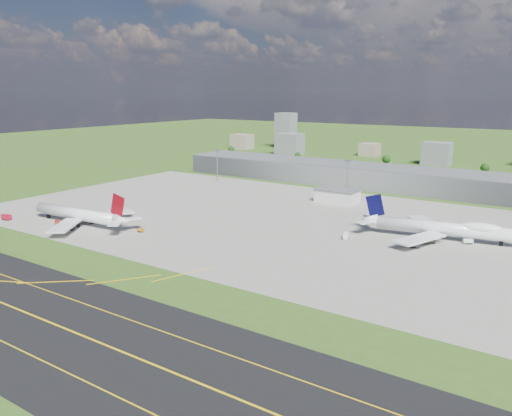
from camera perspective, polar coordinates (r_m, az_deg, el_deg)
The scene contains 23 objects.
ground at distance 378.24m, azimuth 11.00°, elevation 2.24°, with size 1400.00×1400.00×0.00m, color #36561A.
taxiway at distance 178.43m, azimuth -24.04°, elevation -11.20°, with size 1400.00×60.00×0.06m, color black.
apron at distance 277.10m, azimuth 4.10°, elevation -1.53°, with size 360.00×190.00×0.08m, color gray.
terminal at distance 390.65m, azimuth 11.91°, elevation 3.66°, with size 300.00×42.00×15.00m, color slate.
ops_building at distance 328.50m, azimuth 9.27°, elevation 1.37°, with size 26.00×16.00×8.00m, color silver.
mast_west at distance 395.27m, azimuth -4.46°, elevation 5.50°, with size 3.50×2.00×25.90m.
mast_center at distance 339.59m, azimuth 10.41°, elevation 4.07°, with size 3.50×2.00×25.90m.
airliner_red_twin at distance 284.59m, azimuth -19.46°, elevation -0.77°, with size 73.26×57.04×20.10m.
airliner_blue_quad at distance 257.63m, azimuth 20.64°, elevation -2.22°, with size 76.72×59.56×20.09m.
fire_truck at distance 284.01m, azimuth -21.62°, elevation -1.75°, with size 7.80×5.51×3.28m.
crash_tender at distance 311.84m, azimuth -26.63°, elevation -0.97°, with size 5.99×3.17×3.02m.
tug_yellow at distance 261.99m, azimuth -13.03°, elevation -2.52°, with size 3.58×2.35×1.70m.
van_white_near at distance 247.37m, azimuth 10.25°, elevation -3.19°, with size 4.06×6.11×2.82m.
van_white_far at distance 256.04m, azimuth 23.06°, elevation -3.55°, with size 4.83×4.25×2.32m.
bldg_far_w at distance 630.97m, azimuth -1.61°, elevation 7.61°, with size 24.00×20.00×18.00m, color gray.
bldg_w at distance 571.19m, azimuth 3.86°, elevation 7.30°, with size 28.00×22.00×24.00m, color slate.
bldg_cw at distance 573.95m, azimuth 12.86°, elevation 6.53°, with size 20.00×18.00×14.00m, color gray.
bldg_c at distance 521.58m, azimuth 19.96°, elevation 5.87°, with size 26.00×20.00×22.00m, color slate.
bldg_tall_w at distance 641.98m, azimuth 3.42°, elevation 8.85°, with size 22.00×20.00×44.00m, color slate.
tree_far_w at distance 579.38m, azimuth -2.83°, elevation 6.72°, with size 7.20×7.20×8.80m.
tree_w at distance 527.10m, azimuth 4.80°, elevation 6.01°, with size 6.75×6.75×8.25m.
tree_c at distance 504.61m, azimuth 14.67°, elevation 5.42°, with size 8.10×8.10×9.90m.
tree_e at distance 478.63m, azimuth 24.70°, elevation 4.20°, with size 7.65×7.65×9.35m.
Camera 1 is at (140.97, -193.89, 70.24)m, focal length 35.00 mm.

